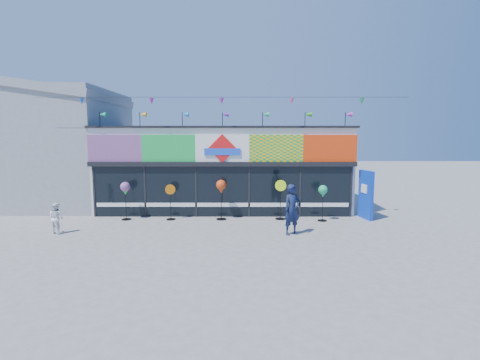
{
  "coord_description": "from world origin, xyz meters",
  "views": [
    {
      "loc": [
        0.81,
        -13.28,
        3.68
      ],
      "look_at": [
        0.79,
        2.0,
        1.85
      ],
      "focal_mm": 28.0,
      "sensor_mm": 36.0,
      "label": 1
    }
  ],
  "objects_px": {
    "spinner_2": "(221,188)",
    "spinner_4": "(323,192)",
    "spinner_0": "(125,190)",
    "child": "(56,218)",
    "spinner_3": "(281,199)",
    "blue_sign": "(366,195)",
    "spinner_1": "(171,201)",
    "adult_man": "(292,210)"
  },
  "relations": [
    {
      "from": "blue_sign",
      "to": "spinner_1",
      "type": "bearing_deg",
      "value": 171.63
    },
    {
      "from": "blue_sign",
      "to": "spinner_2",
      "type": "relative_size",
      "value": 1.22
    },
    {
      "from": "blue_sign",
      "to": "spinner_1",
      "type": "relative_size",
      "value": 1.38
    },
    {
      "from": "spinner_0",
      "to": "child",
      "type": "relative_size",
      "value": 1.42
    },
    {
      "from": "blue_sign",
      "to": "spinner_1",
      "type": "distance_m",
      "value": 8.6
    },
    {
      "from": "spinner_0",
      "to": "spinner_1",
      "type": "relative_size",
      "value": 1.07
    },
    {
      "from": "child",
      "to": "spinner_1",
      "type": "bearing_deg",
      "value": -130.32
    },
    {
      "from": "spinner_2",
      "to": "child",
      "type": "relative_size",
      "value": 1.49
    },
    {
      "from": "spinner_0",
      "to": "spinner_2",
      "type": "xyz_separation_m",
      "value": [
        4.17,
        0.04,
        0.07
      ]
    },
    {
      "from": "adult_man",
      "to": "child",
      "type": "xyz_separation_m",
      "value": [
        -8.86,
        0.16,
        -0.35
      ]
    },
    {
      "from": "child",
      "to": "spinner_3",
      "type": "bearing_deg",
      "value": -145.58
    },
    {
      "from": "spinner_3",
      "to": "child",
      "type": "distance_m",
      "value": 9.02
    },
    {
      "from": "spinner_1",
      "to": "adult_man",
      "type": "bearing_deg",
      "value": -26.27
    },
    {
      "from": "spinner_3",
      "to": "adult_man",
      "type": "height_order",
      "value": "adult_man"
    },
    {
      "from": "blue_sign",
      "to": "spinner_1",
      "type": "height_order",
      "value": "blue_sign"
    },
    {
      "from": "spinner_1",
      "to": "spinner_3",
      "type": "xyz_separation_m",
      "value": [
        4.81,
        0.09,
        0.1
      ]
    },
    {
      "from": "spinner_2",
      "to": "spinner_4",
      "type": "distance_m",
      "value": 4.39
    },
    {
      "from": "blue_sign",
      "to": "spinner_2",
      "type": "xyz_separation_m",
      "value": [
        -6.38,
        -0.2,
        0.33
      ]
    },
    {
      "from": "spinner_1",
      "to": "spinner_4",
      "type": "distance_m",
      "value": 6.61
    },
    {
      "from": "blue_sign",
      "to": "child",
      "type": "bearing_deg",
      "value": -178.46
    },
    {
      "from": "spinner_0",
      "to": "spinner_4",
      "type": "distance_m",
      "value": 8.55
    },
    {
      "from": "blue_sign",
      "to": "child",
      "type": "distance_m",
      "value": 12.74
    },
    {
      "from": "spinner_1",
      "to": "spinner_4",
      "type": "height_order",
      "value": "spinner_4"
    },
    {
      "from": "spinner_2",
      "to": "spinner_4",
      "type": "bearing_deg",
      "value": -3.48
    },
    {
      "from": "spinner_3",
      "to": "child",
      "type": "bearing_deg",
      "value": -164.63
    },
    {
      "from": "blue_sign",
      "to": "spinner_0",
      "type": "relative_size",
      "value": 1.29
    },
    {
      "from": "blue_sign",
      "to": "spinner_0",
      "type": "bearing_deg",
      "value": 171.38
    },
    {
      "from": "spinner_4",
      "to": "child",
      "type": "distance_m",
      "value": 10.69
    },
    {
      "from": "blue_sign",
      "to": "spinner_4",
      "type": "height_order",
      "value": "blue_sign"
    },
    {
      "from": "spinner_2",
      "to": "spinner_1",
      "type": "bearing_deg",
      "value": -179.16
    },
    {
      "from": "spinner_3",
      "to": "spinner_4",
      "type": "relative_size",
      "value": 1.11
    },
    {
      "from": "spinner_0",
      "to": "spinner_4",
      "type": "relative_size",
      "value": 1.07
    },
    {
      "from": "spinner_1",
      "to": "adult_man",
      "type": "height_order",
      "value": "adult_man"
    },
    {
      "from": "spinner_3",
      "to": "spinner_0",
      "type": "bearing_deg",
      "value": -179.15
    },
    {
      "from": "child",
      "to": "spinner_0",
      "type": "bearing_deg",
      "value": -111.02
    },
    {
      "from": "spinner_4",
      "to": "blue_sign",
      "type": "bearing_deg",
      "value": 13.15
    },
    {
      "from": "spinner_0",
      "to": "adult_man",
      "type": "xyz_separation_m",
      "value": [
        6.93,
        -2.45,
        -0.39
      ]
    },
    {
      "from": "child",
      "to": "spinner_2",
      "type": "bearing_deg",
      "value": -140.02
    },
    {
      "from": "spinner_2",
      "to": "spinner_3",
      "type": "distance_m",
      "value": 2.65
    },
    {
      "from": "spinner_0",
      "to": "child",
      "type": "xyz_separation_m",
      "value": [
        -1.93,
        -2.29,
        -0.75
      ]
    },
    {
      "from": "adult_man",
      "to": "child",
      "type": "height_order",
      "value": "adult_man"
    },
    {
      "from": "adult_man",
      "to": "child",
      "type": "distance_m",
      "value": 8.86
    }
  ]
}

